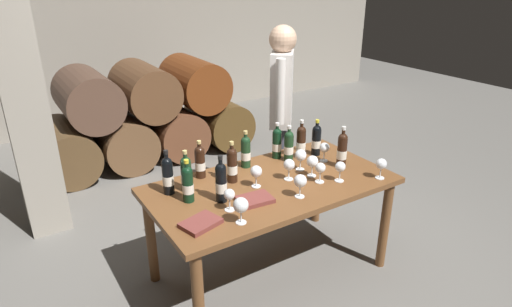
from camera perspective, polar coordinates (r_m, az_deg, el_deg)
The scene contains 31 objects.
ground_plane at distance 3.43m, azimuth 1.86°, elevation -15.25°, with size 14.00×14.00×0.00m, color #66635E.
cellar_back_wall at distance 6.63m, azimuth -19.71°, elevation 15.49°, with size 10.00×0.24×2.80m, color gray.
barrel_stack at distance 5.30m, azimuth -14.19°, elevation 4.83°, with size 2.49×0.90×1.15m.
stone_pillar at distance 3.91m, azimuth -28.57°, elevation 8.04°, with size 0.32×0.32×2.60m, color gray.
dining_table at distance 3.06m, azimuth 2.02°, elevation -5.39°, with size 1.70×0.90×0.76m.
wine_bottle_0 at distance 2.77m, azimuth -8.97°, elevation -3.91°, with size 0.07×0.07×0.29m.
wine_bottle_1 at distance 2.99m, azimuth -3.17°, elevation -1.46°, with size 0.07×0.07×0.30m.
wine_bottle_2 at distance 3.46m, azimuth 7.95°, elevation 1.81°, with size 0.07×0.07×0.29m.
wine_bottle_3 at distance 3.08m, azimuth -7.38°, elevation -1.04°, with size 0.07×0.07×0.28m.
wine_bottle_4 at distance 3.21m, azimuth -1.37°, elevation 0.28°, with size 0.07×0.07×0.29m.
wine_bottle_5 at distance 3.37m, azimuth 2.77°, elevation 1.43°, with size 0.07×0.07×0.29m.
wine_bottle_6 at distance 3.33m, azimuth 4.33°, elevation 1.04°, with size 0.07×0.07×0.29m.
wine_bottle_7 at distance 3.27m, azimuth 11.26°, elevation 0.48°, with size 0.07×0.07×0.32m.
wine_bottle_8 at distance 2.74m, azimuth -4.61°, elevation -3.75°, with size 0.07×0.07×0.32m.
wine_bottle_9 at distance 3.39m, azimuth 5.95°, elevation 1.58°, with size 0.07×0.07×0.31m.
wine_bottle_10 at distance 2.88m, azimuth -11.53°, elevation -2.80°, with size 0.07×0.07×0.31m.
wine_bottle_11 at distance 2.90m, azimuth -9.16°, elevation -2.61°, with size 0.07×0.07×0.29m.
wine_glass_0 at distance 2.65m, azimuth -3.53°, elevation -5.53°, with size 0.07×0.07×0.14m.
wine_glass_1 at distance 3.10m, azimuth 7.44°, elevation -1.10°, with size 0.08×0.08×0.16m.
wine_glass_2 at distance 3.03m, azimuth 4.37°, elevation -1.56°, with size 0.08×0.08×0.15m.
wine_glass_3 at distance 2.92m, azimuth 0.02°, elevation -2.45°, with size 0.08×0.08×0.16m.
wine_glass_4 at distance 3.06m, azimuth 11.03°, elevation -1.82°, with size 0.07×0.07×0.15m.
wine_glass_5 at distance 3.36m, azimuth 9.00°, elevation 0.69°, with size 0.08×0.08×0.15m.
wine_glass_6 at distance 2.51m, azimuth -2.01°, elevation -6.86°, with size 0.09×0.09×0.16m.
wine_glass_7 at distance 3.16m, azimuth 16.16°, elevation -1.40°, with size 0.08×0.08×0.15m.
wine_glass_8 at distance 3.18m, azimuth 5.89°, elevation -0.29°, with size 0.09×0.09×0.16m.
wine_glass_9 at distance 2.80m, azimuth 5.85°, elevation -3.68°, with size 0.09×0.09×0.16m.
wine_glass_10 at distance 3.02m, azimuth 8.47°, elevation -1.98°, with size 0.07×0.07×0.15m.
tasting_notebook at distance 2.78m, azimuth -0.16°, elevation -6.06°, with size 0.22×0.16×0.03m, color brown.
leather_ledger at distance 2.56m, azimuth -7.30°, elevation -9.08°, with size 0.22×0.16×0.03m, color brown.
sommelier_presenting at distance 3.82m, azimuth 3.36°, elevation 6.53°, with size 0.34×0.40×1.72m.
Camera 1 is at (-1.54, -2.21, 2.13)m, focal length 30.40 mm.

